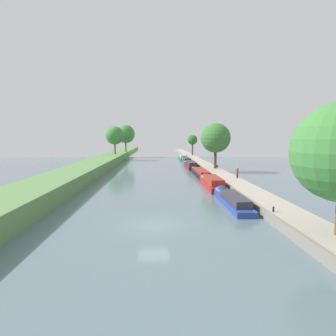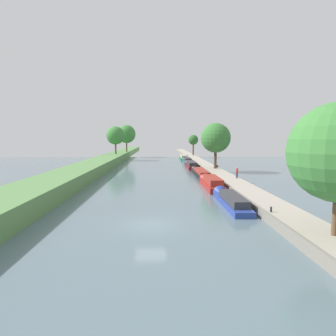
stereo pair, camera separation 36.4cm
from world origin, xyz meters
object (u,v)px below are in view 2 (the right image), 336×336
at_px(mooring_bollard_near, 271,209).
at_px(park_bench, 217,166).
at_px(narrowboat_blue, 230,200).
at_px(mooring_bollard_far, 187,155).
at_px(narrowboat_red, 211,183).
at_px(narrowboat_teal, 187,161).
at_px(person_walking, 237,172).
at_px(narrowboat_black, 200,173).
at_px(narrowboat_green, 183,158).
at_px(narrowboat_maroon, 191,165).

distance_m(mooring_bollard_near, park_bench, 36.09).
relative_size(narrowboat_blue, mooring_bollard_far, 23.52).
distance_m(narrowboat_red, narrowboat_teal, 39.07).
height_order(narrowboat_teal, person_walking, person_walking).
height_order(mooring_bollard_far, park_bench, park_bench).
bearing_deg(narrowboat_black, narrowboat_green, 89.91).
relative_size(narrowboat_red, narrowboat_maroon, 0.83).
bearing_deg(mooring_bollard_far, narrowboat_blue, -91.66).
xyz_separation_m(person_walking, mooring_bollard_far, (-2.53, 52.20, -0.65)).
height_order(narrowboat_teal, mooring_bollard_far, narrowboat_teal).
xyz_separation_m(narrowboat_red, park_bench, (4.63, 19.28, 0.52)).
relative_size(narrowboat_blue, narrowboat_maroon, 0.86).
bearing_deg(narrowboat_green, mooring_bollard_far, 70.93).
bearing_deg(mooring_bollard_far, narrowboat_teal, -95.95).
distance_m(narrowboat_teal, mooring_bollard_far, 16.53).
distance_m(narrowboat_black, narrowboat_maroon, 14.38).
bearing_deg(narrowboat_red, person_walking, 35.96).
distance_m(narrowboat_blue, narrowboat_green, 60.81).
height_order(narrowboat_red, narrowboat_black, narrowboat_red).
bearing_deg(narrowboat_teal, narrowboat_black, -90.33).
distance_m(narrowboat_teal, narrowboat_green, 11.21).
bearing_deg(narrowboat_red, narrowboat_maroon, 89.91).
relative_size(person_walking, mooring_bollard_near, 3.69).
distance_m(narrowboat_black, mooring_bollard_near, 28.89).
height_order(narrowboat_blue, narrowboat_black, narrowboat_black).
xyz_separation_m(narrowboat_black, park_bench, (4.46, 7.17, 0.63)).
xyz_separation_m(narrowboat_black, narrowboat_teal, (0.15, 26.96, 0.06)).
bearing_deg(narrowboat_black, person_walking, -63.46).
height_order(narrowboat_black, person_walking, person_walking).
height_order(narrowboat_maroon, narrowboat_teal, narrowboat_maroon).
distance_m(narrowboat_blue, narrowboat_red, 10.54).
height_order(person_walking, park_bench, person_walking).
xyz_separation_m(narrowboat_green, mooring_bollard_far, (1.81, 5.23, 0.43)).
bearing_deg(narrowboat_green, narrowboat_black, -90.09).
height_order(narrowboat_black, narrowboat_green, narrowboat_green).
distance_m(narrowboat_teal, mooring_bollard_near, 55.81).
distance_m(narrowboat_green, person_walking, 47.18).
relative_size(narrowboat_black, narrowboat_maroon, 1.14).
relative_size(narrowboat_maroon, narrowboat_teal, 1.15).
distance_m(narrowboat_blue, mooring_bollard_near, 6.49).
bearing_deg(park_bench, narrowboat_maroon, 122.49).
bearing_deg(person_walking, mooring_bollard_far, 92.77).
bearing_deg(narrowboat_red, narrowboat_teal, 89.52).
bearing_deg(park_bench, narrowboat_black, -121.90).
xyz_separation_m(narrowboat_red, person_walking, (4.57, 3.31, 1.05)).
bearing_deg(mooring_bollard_near, narrowboat_maroon, 92.65).
xyz_separation_m(narrowboat_red, narrowboat_black, (0.17, 12.11, -0.10)).
bearing_deg(narrowboat_red, narrowboat_blue, -89.31).
xyz_separation_m(narrowboat_red, mooring_bollard_near, (2.04, -16.71, 0.40)).
distance_m(narrowboat_black, person_walking, 9.90).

